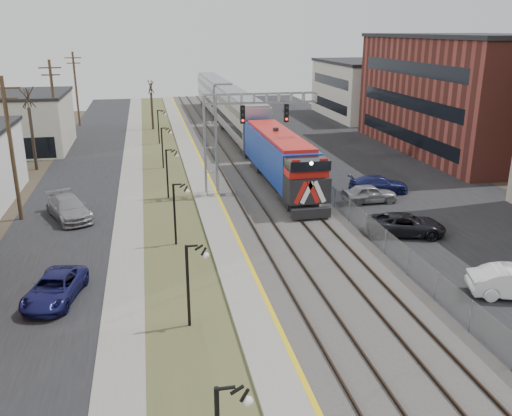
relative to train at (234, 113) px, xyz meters
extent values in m
cube|color=black|center=(-17.00, -18.21, -2.86)|extent=(7.00, 120.00, 0.04)
cube|color=gray|center=(-12.50, -18.21, -2.84)|extent=(2.00, 120.00, 0.08)
cube|color=#47502A|center=(-9.50, -18.21, -2.85)|extent=(4.00, 120.00, 0.06)
cube|color=gray|center=(-6.50, -18.21, -2.76)|extent=(2.00, 120.00, 0.24)
cube|color=#595651|center=(-1.50, -18.21, -2.78)|extent=(8.00, 120.00, 0.20)
cube|color=black|center=(10.50, -18.21, -2.86)|extent=(16.00, 120.00, 0.04)
cube|color=gold|center=(-5.62, -18.21, -2.64)|extent=(0.24, 120.00, 0.01)
cube|color=#2D2119|center=(-4.25, -18.21, -2.61)|extent=(0.08, 120.00, 0.15)
cube|color=#2D2119|center=(-2.75, -18.21, -2.61)|extent=(0.08, 120.00, 0.15)
cube|color=#2D2119|center=(-0.75, -18.21, -2.61)|extent=(0.08, 120.00, 0.15)
cube|color=#2D2119|center=(0.75, -18.21, -2.61)|extent=(0.08, 120.00, 0.15)
cube|color=#123297|center=(0.00, -24.19, -0.41)|extent=(3.00, 17.00, 4.25)
cube|color=black|center=(0.00, -32.89, -2.18)|extent=(2.80, 0.50, 0.70)
cube|color=#909299|center=(0.00, -3.89, 0.13)|extent=(3.00, 22.00, 5.33)
cube|color=#909299|center=(0.00, 18.91, 0.13)|extent=(3.00, 22.00, 5.33)
cube|color=gray|center=(-6.00, -25.21, 1.12)|extent=(1.00, 1.00, 8.00)
cube|color=gray|center=(-2.00, -25.21, 4.87)|extent=(9.00, 0.80, 0.80)
cube|color=black|center=(-3.50, -25.66, 3.72)|extent=(0.35, 0.25, 1.40)
cube|color=black|center=(0.00, -25.66, 3.72)|extent=(0.35, 0.25, 1.40)
cylinder|color=black|center=(-9.50, -45.21, -0.88)|extent=(0.14, 0.14, 4.00)
cylinder|color=black|center=(-9.50, -35.21, -0.88)|extent=(0.14, 0.14, 4.00)
cylinder|color=black|center=(-9.50, -25.21, -0.88)|extent=(0.14, 0.14, 4.00)
cylinder|color=black|center=(-9.50, -15.21, -0.88)|extent=(0.14, 0.14, 4.00)
cylinder|color=black|center=(-9.50, -3.21, -0.88)|extent=(0.14, 0.14, 4.00)
cylinder|color=#4C3823|center=(-20.00, -28.21, 2.12)|extent=(0.28, 0.28, 10.00)
cylinder|color=#4C3823|center=(-20.00, -8.21, 2.12)|extent=(0.28, 0.28, 10.00)
cylinder|color=#4C3823|center=(-20.00, 11.79, 2.12)|extent=(0.28, 0.28, 10.00)
cube|color=gray|center=(2.70, -18.21, -2.08)|extent=(0.04, 120.00, 1.60)
cube|color=#B7B2A0|center=(-26.50, -3.21, 0.12)|extent=(14.00, 12.00, 6.00)
cube|color=brown|center=(24.50, -13.21, 3.12)|extent=(16.00, 26.00, 12.00)
cube|color=#B7B2A0|center=(24.50, 11.79, 1.12)|extent=(16.00, 18.00, 8.00)
cylinder|color=#382D23|center=(-21.50, -13.21, 0.09)|extent=(0.30, 0.30, 5.95)
cylinder|color=#382D23|center=(-10.00, 6.79, -0.43)|extent=(0.30, 0.30, 4.90)
imported|color=black|center=(5.37, -36.49, -2.18)|extent=(5.54, 3.68, 1.41)
imported|color=#161C4F|center=(7.58, -27.09, -2.18)|extent=(5.06, 2.57, 1.41)
imported|color=gray|center=(5.80, -29.46, -2.16)|extent=(4.25, 1.71, 1.45)
imported|color=#16174E|center=(-15.83, -41.41, -2.23)|extent=(3.11, 5.04, 1.30)
imported|color=gray|center=(-16.65, -28.72, -2.09)|extent=(4.11, 5.88, 1.58)
camera|label=1|loc=(-10.86, -67.12, 10.03)|focal=38.00mm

